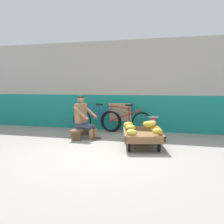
% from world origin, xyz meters
% --- Properties ---
extents(ground_plane, '(80.00, 80.00, 0.00)m').
position_xyz_m(ground_plane, '(0.00, 0.00, 0.00)').
color(ground_plane, gray).
extents(back_wall, '(16.00, 0.30, 2.81)m').
position_xyz_m(back_wall, '(0.00, 3.19, 1.41)').
color(back_wall, '#19847A').
rests_on(back_wall, ground).
extents(banana_cart, '(1.17, 1.60, 0.36)m').
position_xyz_m(banana_cart, '(0.60, 0.99, 0.24)').
color(banana_cart, brown).
rests_on(banana_cart, ground).
extents(banana_pile, '(1.11, 1.34, 0.25)m').
position_xyz_m(banana_pile, '(0.63, 0.90, 0.46)').
color(banana_pile, yellow).
rests_on(banana_pile, banana_cart).
extents(low_bench, '(0.38, 1.12, 0.27)m').
position_xyz_m(low_bench, '(-1.16, 1.57, 0.20)').
color(low_bench, brown).
rests_on(low_bench, ground).
extents(vendor_seated, '(0.73, 0.59, 1.14)m').
position_xyz_m(vendor_seated, '(-1.07, 1.55, 0.57)').
color(vendor_seated, '#9E704C').
rests_on(vendor_seated, ground).
extents(plastic_crate, '(0.36, 0.28, 0.30)m').
position_xyz_m(plastic_crate, '(0.74, 1.96, 0.15)').
color(plastic_crate, '#19847F').
rests_on(plastic_crate, ground).
extents(weighing_scale, '(0.30, 0.30, 0.29)m').
position_xyz_m(weighing_scale, '(0.74, 1.96, 0.45)').
color(weighing_scale, '#28282D').
rests_on(weighing_scale, plastic_crate).
extents(bicycle_near_left, '(1.65, 0.48, 0.86)m').
position_xyz_m(bicycle_near_left, '(-1.11, 2.70, 0.35)').
color(bicycle_near_left, black).
rests_on(bicycle_near_left, ground).
extents(bicycle_far_left, '(1.66, 0.48, 0.86)m').
position_xyz_m(bicycle_far_left, '(-0.17, 2.69, 0.35)').
color(bicycle_far_left, black).
rests_on(bicycle_far_left, ground).
extents(sign_board, '(0.70, 0.27, 0.87)m').
position_xyz_m(sign_board, '(-0.42, 3.01, 0.43)').
color(sign_board, '#C6B289').
rests_on(sign_board, ground).
extents(shopping_bag, '(0.18, 0.12, 0.24)m').
position_xyz_m(shopping_bag, '(0.87, 1.45, 0.12)').
color(shopping_bag, silver).
rests_on(shopping_bag, ground).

